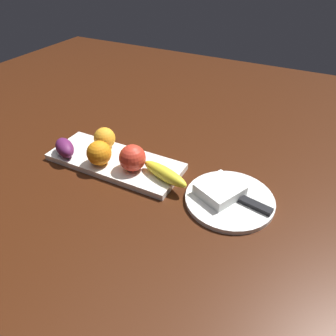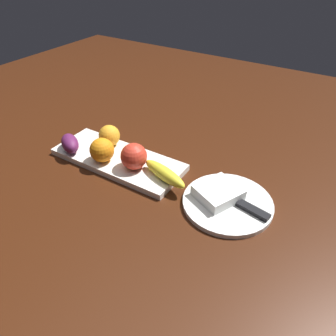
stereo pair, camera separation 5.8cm
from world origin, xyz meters
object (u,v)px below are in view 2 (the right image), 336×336
Objects in this scene: folded_napkin at (218,193)px; apple at (133,157)px; orange_near_banana at (102,150)px; knife at (248,208)px; banana at (164,174)px; orange_near_apple at (109,136)px; fruit_tray at (118,159)px; grape_bunch at (70,143)px; dinner_plate at (227,203)px.

apple is at bearing 3.93° from folded_napkin.
orange_near_banana is 0.69× the size of folded_napkin.
banana is at bearing 14.88° from knife.
apple is 0.44× the size of knife.
folded_napkin is (-0.42, 0.04, -0.03)m from orange_near_apple.
fruit_tray is at bearing 146.85° from orange_near_apple.
fruit_tray is at bearing -124.33° from orange_near_banana.
grape_bunch is (0.09, 0.09, -0.01)m from orange_near_apple.
banana is 0.20m from dinner_plate.
apple is 1.14× the size of orange_near_apple.
orange_near_banana is at bearing 15.47° from knife.
fruit_tray is 0.10m from apple.
fruit_tray is 0.35m from folded_napkin.
folded_napkin is (-0.16, -0.02, -0.01)m from banana.
folded_napkin is at bearing 0.00° from dinner_plate.
fruit_tray is at bearing -0.00° from folded_napkin.
grape_bunch reaches higher than banana.
fruit_tray is 1.78× the size of dinner_plate.
banana is 1.50× the size of folded_napkin.
banana is 1.68× the size of grape_bunch.
banana is 0.25m from knife.
knife reaches higher than fruit_tray.
dinner_plate is at bearing 180.00° from fruit_tray.
orange_near_banana reaches higher than banana.
orange_near_apple is at bearing -177.41° from banana.
fruit_tray is 0.07m from orange_near_banana.
orange_near_banana is 0.78× the size of grape_bunch.
fruit_tray is 2.64× the size of banana.
orange_near_apple is at bearing -5.59° from dinner_plate.
folded_napkin is at bearing -174.19° from orange_near_banana.
banana is at bearing 174.35° from fruit_tray.
dinner_plate is (-0.54, -0.05, -0.04)m from grape_bunch.
orange_near_apple is (0.15, -0.06, -0.00)m from apple.
orange_near_apple is (0.07, -0.04, 0.05)m from fruit_tray.
orange_near_apple is at bearing -133.51° from grape_bunch.
folded_napkin is (-0.50, -0.05, -0.02)m from grape_bunch.
banana is at bearing 179.97° from apple.
orange_near_apple is (0.25, -0.06, 0.02)m from banana.
apple reaches higher than fruit_tray.
grape_bunch is (0.24, 0.03, -0.01)m from apple.
orange_near_banana reaches higher than grape_bunch.
dinner_plate is 0.06m from knife.
grape_bunch is at bearing 15.56° from knife.
folded_napkin is (-0.27, -0.02, -0.03)m from apple.
dinner_plate is 2.23× the size of folded_napkin.
folded_napkin is at bearing 22.89° from banana.
fruit_tray is 0.17m from grape_bunch.
dinner_plate is at bearing 174.41° from orange_near_apple.
grape_bunch is 0.40× the size of dinner_plate.
knife reaches higher than dinner_plate.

